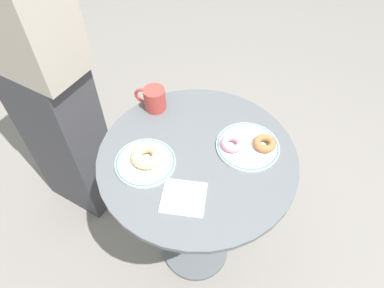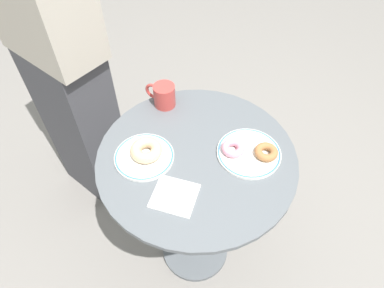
# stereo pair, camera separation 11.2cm
# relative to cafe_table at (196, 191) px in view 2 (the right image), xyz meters

# --- Properties ---
(ground_plane) EXTENTS (7.00, 7.00, 0.02)m
(ground_plane) POSITION_rel_cafe_table_xyz_m (0.00, 0.00, -0.56)
(ground_plane) COLOR gray
(cafe_table) EXTENTS (0.68, 0.68, 0.77)m
(cafe_table) POSITION_rel_cafe_table_xyz_m (0.00, 0.00, 0.00)
(cafe_table) COLOR #565B60
(cafe_table) RESTS_ON ground
(plate_left) EXTENTS (0.20, 0.20, 0.01)m
(plate_left) POSITION_rel_cafe_table_xyz_m (-0.18, -0.02, 0.23)
(plate_left) COLOR white
(plate_left) RESTS_ON cafe_table
(plate_right) EXTENTS (0.22, 0.22, 0.01)m
(plate_right) POSITION_rel_cafe_table_xyz_m (0.18, 0.02, 0.23)
(plate_right) COLOR white
(plate_right) RESTS_ON cafe_table
(donut_glazed) EXTENTS (0.14, 0.14, 0.04)m
(donut_glazed) POSITION_rel_cafe_table_xyz_m (-0.17, -0.01, 0.25)
(donut_glazed) COLOR #E0B789
(donut_glazed) RESTS_ON plate_left
(donut_cinnamon) EXTENTS (0.09, 0.09, 0.03)m
(donut_cinnamon) POSITION_rel_cafe_table_xyz_m (0.23, 0.01, 0.25)
(donut_cinnamon) COLOR #A36B3D
(donut_cinnamon) RESTS_ON plate_right
(donut_pink_frosted) EXTENTS (0.08, 0.08, 0.03)m
(donut_pink_frosted) POSITION_rel_cafe_table_xyz_m (0.12, 0.02, 0.25)
(donut_pink_frosted) COLOR pink
(donut_pink_frosted) RESTS_ON plate_right
(paper_napkin) EXTENTS (0.16, 0.15, 0.01)m
(paper_napkin) POSITION_rel_cafe_table_xyz_m (-0.06, -0.16, 0.23)
(paper_napkin) COLOR white
(paper_napkin) RESTS_ON cafe_table
(coffee_mug) EXTENTS (0.12, 0.08, 0.09)m
(coffee_mug) POSITION_rel_cafe_table_xyz_m (-0.14, 0.25, 0.27)
(coffee_mug) COLOR #B73D38
(coffee_mug) RESTS_ON cafe_table
(person_figure) EXTENTS (0.46, 0.42, 1.68)m
(person_figure) POSITION_rel_cafe_table_xyz_m (-0.59, 0.41, 0.27)
(person_figure) COLOR #3D3D42
(person_figure) RESTS_ON ground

